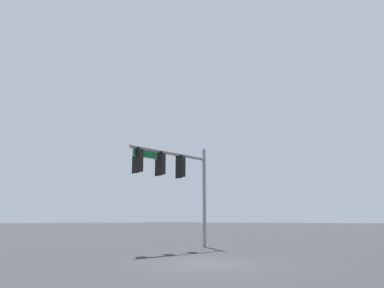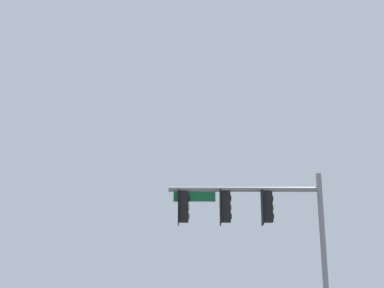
{
  "view_description": "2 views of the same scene",
  "coord_description": "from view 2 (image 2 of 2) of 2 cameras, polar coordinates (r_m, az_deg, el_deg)",
  "views": [
    {
      "loc": [
        10.88,
        8.67,
        1.52
      ],
      "look_at": [
        -4.25,
        -4.51,
        5.61
      ],
      "focal_mm": 35.0,
      "sensor_mm": 36.0,
      "label": 1
    },
    {
      "loc": [
        -1.03,
        13.92,
        1.29
      ],
      "look_at": [
        -1.61,
        -3.9,
        6.4
      ],
      "focal_mm": 50.0,
      "sensor_mm": 36.0,
      "label": 2
    }
  ],
  "objects": [
    {
      "name": "signal_pole_near",
      "position": [
        19.82,
        6.46,
        -7.46
      ],
      "size": [
        5.7,
        0.6,
        5.72
      ],
      "color": "gray",
      "rests_on": "ground_plane"
    }
  ]
}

